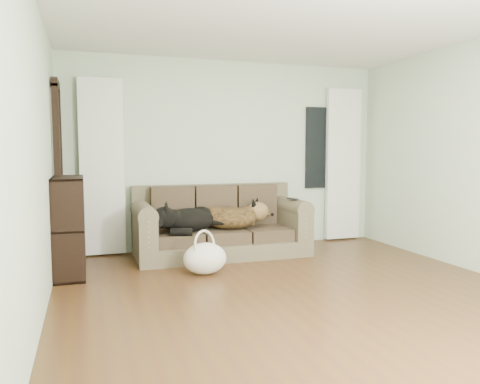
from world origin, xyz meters
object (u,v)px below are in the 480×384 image
object	(u,v)px
dog_shepherd	(233,218)
tote_bag	(205,260)
sofa	(221,221)
dog_black_lab	(186,221)
bookshelf	(69,230)

from	to	relation	value
dog_shepherd	tote_bag	world-z (taller)	dog_shepherd
sofa	tote_bag	bearing A→B (deg)	-116.89
sofa	dog_black_lab	size ratio (longest dim) A/B	3.08
dog_black_lab	dog_shepherd	bearing A→B (deg)	-4.80
dog_shepherd	bookshelf	size ratio (longest dim) A/B	0.66
tote_bag	dog_shepherd	bearing A→B (deg)	54.20
dog_shepherd	dog_black_lab	bearing A→B (deg)	23.96
dog_black_lab	dog_shepherd	world-z (taller)	dog_shepherd
tote_bag	sofa	bearing A→B (deg)	63.11
dog_black_lab	sofa	bearing A→B (deg)	-0.12
dog_black_lab	tote_bag	world-z (taller)	dog_black_lab
dog_black_lab	bookshelf	size ratio (longest dim) A/B	0.66
sofa	bookshelf	world-z (taller)	bookshelf
dog_black_lab	bookshelf	world-z (taller)	bookshelf
sofa	dog_shepherd	world-z (taller)	sofa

